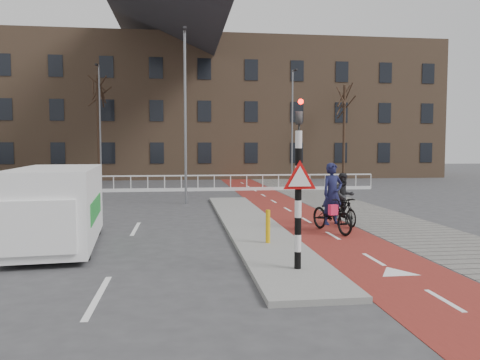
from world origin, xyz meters
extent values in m
plane|color=#38383A|center=(0.00, 0.00, 0.00)|extent=(120.00, 120.00, 0.00)
cube|color=maroon|center=(1.50, 10.00, 0.01)|extent=(2.50, 60.00, 0.01)
cube|color=slate|center=(4.30, 10.00, 0.01)|extent=(3.00, 60.00, 0.01)
cube|color=gray|center=(-0.70, 4.00, 0.06)|extent=(1.80, 16.00, 0.12)
cylinder|color=black|center=(-0.60, -2.00, 1.56)|extent=(0.14, 0.14, 2.88)
imported|color=black|center=(-0.60, -2.00, 3.40)|extent=(0.13, 0.16, 0.80)
cylinder|color=#FF0C05|center=(-0.60, -2.14, 3.58)|extent=(0.11, 0.02, 0.11)
cylinder|color=#E4AA0C|center=(-0.73, 0.70, 0.56)|extent=(0.12, 0.12, 0.88)
imported|color=black|center=(1.67, 2.60, 0.56)|extent=(1.27, 2.23, 1.11)
imported|color=#15173B|center=(1.67, 2.60, 1.21)|extent=(0.80, 0.63, 1.93)
cube|color=#EB214C|center=(1.52, 2.07, 0.78)|extent=(0.29, 0.23, 0.31)
imported|color=black|center=(2.45, 3.73, 0.50)|extent=(0.72, 1.69, 0.98)
imported|color=black|center=(2.45, 3.73, 1.02)|extent=(0.83, 0.70, 1.54)
cube|color=white|center=(-6.28, 1.41, 1.13)|extent=(2.43, 5.09, 1.97)
cube|color=#1E8E31|center=(-7.28, 1.41, 1.03)|extent=(0.32, 3.14, 0.55)
cube|color=#1E8E31|center=(-5.29, 1.41, 1.03)|extent=(0.32, 3.14, 0.55)
cube|color=black|center=(-6.28, -0.70, 1.53)|extent=(1.77, 0.22, 0.90)
cylinder|color=black|center=(-6.96, -0.34, 0.35)|extent=(0.31, 0.71, 0.69)
cylinder|color=black|center=(-5.29, -0.18, 0.35)|extent=(0.31, 0.71, 0.69)
cylinder|color=black|center=(-7.27, 3.00, 0.35)|extent=(0.31, 0.71, 0.69)
cylinder|color=black|center=(-5.61, 3.16, 0.35)|extent=(0.31, 0.71, 0.69)
cube|color=silver|center=(-5.00, 17.00, 0.95)|extent=(28.00, 0.08, 0.08)
cube|color=silver|center=(-5.00, 17.00, 0.10)|extent=(28.00, 0.10, 0.20)
cube|color=#7F6047|center=(-3.00, 32.00, 6.00)|extent=(46.00, 10.00, 12.00)
cylinder|color=black|center=(-8.88, 23.36, 3.91)|extent=(0.23, 0.23, 7.83)
cylinder|color=black|center=(10.06, 25.03, 3.81)|extent=(0.21, 0.21, 7.62)
cylinder|color=slate|center=(-2.79, 10.63, 4.01)|extent=(0.12, 0.12, 8.03)
cylinder|color=slate|center=(-8.62, 22.57, 4.20)|extent=(0.12, 0.12, 8.39)
cylinder|color=slate|center=(4.95, 21.60, 4.08)|extent=(0.12, 0.12, 8.16)
camera|label=1|loc=(-3.01, -11.42, 2.66)|focal=35.00mm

